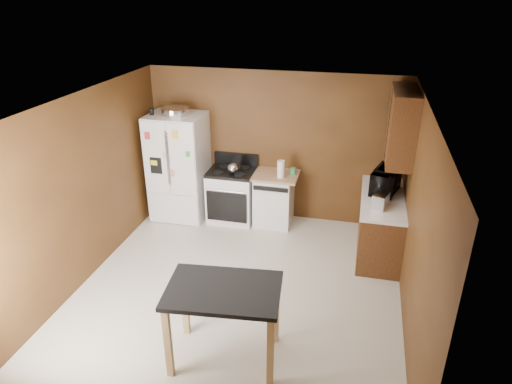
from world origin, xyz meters
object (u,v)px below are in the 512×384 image
at_px(roasting_pan, 175,111).
at_px(gas_range, 232,194).
at_px(pen_cup, 152,112).
at_px(microwave, 386,181).
at_px(dishwasher, 274,198).
at_px(kettle, 233,168).
at_px(refrigerator, 179,167).
at_px(island, 224,300).
at_px(paper_towel, 281,169).
at_px(green_canister, 293,171).
at_px(toaster, 381,200).

relative_size(roasting_pan, gas_range, 0.40).
bearing_deg(pen_cup, gas_range, 6.88).
relative_size(pen_cup, microwave, 0.18).
distance_m(microwave, dishwasher, 1.86).
bearing_deg(kettle, gas_range, 115.63).
distance_m(kettle, dishwasher, 0.86).
relative_size(pen_cup, refrigerator, 0.06).
xyz_separation_m(pen_cup, island, (2.09, -2.96, -1.09)).
bearing_deg(dishwasher, island, -88.15).
bearing_deg(paper_towel, dishwasher, 140.62).
bearing_deg(kettle, pen_cup, -178.87).
xyz_separation_m(paper_towel, refrigerator, (-1.75, 0.02, -0.13)).
bearing_deg(gas_range, pen_cup, -173.12).
distance_m(roasting_pan, kettle, 1.30).
xyz_separation_m(green_canister, gas_range, (-1.01, -0.10, -0.48)).
distance_m(paper_towel, microwave, 1.62).
xyz_separation_m(roasting_pan, island, (1.73, -3.07, -1.09)).
bearing_deg(dishwasher, microwave, -9.95).
height_order(kettle, gas_range, gas_range).
height_order(pen_cup, microwave, pen_cup).
xyz_separation_m(roasting_pan, green_canister, (1.92, 0.14, -0.91)).
relative_size(pen_cup, toaster, 0.38).
distance_m(paper_towel, toaster, 1.71).
bearing_deg(roasting_pan, toaster, -13.33).
bearing_deg(toaster, refrigerator, -175.18).
xyz_separation_m(microwave, dishwasher, (-1.73, 0.30, -0.61)).
height_order(roasting_pan, refrigerator, roasting_pan).
relative_size(refrigerator, island, 1.44).
bearing_deg(gas_range, microwave, -6.50).
bearing_deg(island, green_canister, 86.59).
height_order(paper_towel, green_canister, paper_towel).
bearing_deg(microwave, pen_cup, 104.93).
bearing_deg(pen_cup, roasting_pan, 17.34).
distance_m(paper_towel, gas_range, 1.02).
bearing_deg(toaster, dishwasher, 170.89).
bearing_deg(paper_towel, kettle, -176.38).
bearing_deg(kettle, refrigerator, 176.10).
xyz_separation_m(paper_towel, microwave, (1.61, -0.20, 0.04)).
relative_size(gas_range, island, 0.88).
bearing_deg(island, toaster, 55.72).
bearing_deg(island, dishwasher, 91.85).
height_order(roasting_pan, gas_range, roasting_pan).
relative_size(microwave, refrigerator, 0.33).
bearing_deg(dishwasher, paper_towel, -39.38).
bearing_deg(green_canister, kettle, -166.57).
height_order(roasting_pan, dishwasher, roasting_pan).
relative_size(roasting_pan, island, 0.35).
bearing_deg(toaster, paper_towel, 172.04).
distance_m(pen_cup, toaster, 3.81).
xyz_separation_m(green_canister, refrigerator, (-1.92, -0.16, -0.04)).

